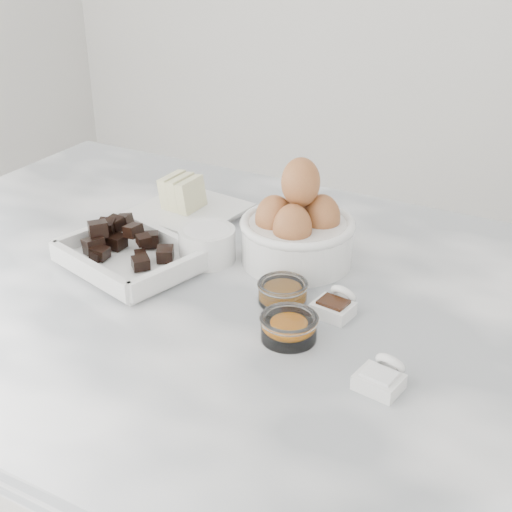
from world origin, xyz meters
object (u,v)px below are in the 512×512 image
at_px(sugar_ramekin, 207,243).
at_px(vanilla_spoon, 336,305).
at_px(honey_bowl, 283,292).
at_px(salt_spoon, 382,377).
at_px(zest_bowl, 289,326).
at_px(butter_plate, 188,204).
at_px(chocolate_dish, 129,253).
at_px(egg_bowl, 297,229).

bearing_deg(sugar_ramekin, vanilla_spoon, -12.07).
relative_size(honey_bowl, vanilla_spoon, 1.06).
bearing_deg(salt_spoon, vanilla_spoon, 131.93).
height_order(honey_bowl, zest_bowl, zest_bowl).
relative_size(butter_plate, sugar_ramekin, 2.14).
height_order(zest_bowl, salt_spoon, salt_spoon).
distance_m(butter_plate, zest_bowl, 0.39).
relative_size(chocolate_dish, honey_bowl, 3.31).
bearing_deg(butter_plate, salt_spoon, -32.74).
height_order(egg_bowl, honey_bowl, egg_bowl).
bearing_deg(butter_plate, sugar_ramekin, -46.78).
bearing_deg(sugar_ramekin, honey_bowl, -19.71).
distance_m(chocolate_dish, salt_spoon, 0.42).
distance_m(sugar_ramekin, zest_bowl, 0.23).
bearing_deg(vanilla_spoon, sugar_ramekin, 167.93).
relative_size(honey_bowl, salt_spoon, 1.05).
bearing_deg(honey_bowl, butter_plate, 146.59).
bearing_deg(egg_bowl, vanilla_spoon, -45.01).
bearing_deg(honey_bowl, zest_bowl, -58.28).
bearing_deg(chocolate_dish, sugar_ramekin, 39.63).
bearing_deg(sugar_ramekin, zest_bowl, -33.04).
xyz_separation_m(egg_bowl, honey_bowl, (0.03, -0.11, -0.04)).
distance_m(egg_bowl, zest_bowl, 0.21).
height_order(egg_bowl, salt_spoon, egg_bowl).
bearing_deg(zest_bowl, sugar_ramekin, 146.96).
bearing_deg(butter_plate, vanilla_spoon, -26.48).
distance_m(butter_plate, honey_bowl, 0.31).
height_order(egg_bowl, zest_bowl, egg_bowl).
relative_size(butter_plate, vanilla_spoon, 2.77).
relative_size(zest_bowl, salt_spoon, 1.13).
bearing_deg(chocolate_dish, egg_bowl, 32.65).
relative_size(chocolate_dish, zest_bowl, 3.09).
distance_m(egg_bowl, salt_spoon, 0.31).
xyz_separation_m(butter_plate, honey_bowl, (0.26, -0.17, -0.01)).
bearing_deg(vanilla_spoon, egg_bowl, 134.99).
height_order(sugar_ramekin, vanilla_spoon, sugar_ramekin).
xyz_separation_m(sugar_ramekin, salt_spoon, (0.33, -0.16, -0.01)).
xyz_separation_m(butter_plate, zest_bowl, (0.31, -0.25, -0.00)).
distance_m(honey_bowl, zest_bowl, 0.09).
distance_m(egg_bowl, vanilla_spoon, 0.16).
height_order(chocolate_dish, salt_spoon, chocolate_dish).
height_order(vanilla_spoon, salt_spoon, same).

